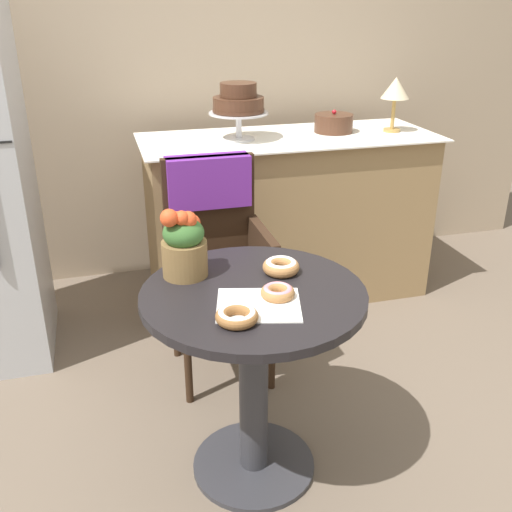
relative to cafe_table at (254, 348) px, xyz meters
name	(u,v)px	position (x,y,z in m)	size (l,w,h in m)	color
ground_plane	(254,466)	(0.00, 0.00, -0.51)	(8.00, 8.00, 0.00)	#6B5B4C
back_wall	(165,40)	(0.00, 1.85, 0.84)	(4.80, 0.10, 2.70)	tan
cafe_table	(254,348)	(0.00, 0.00, 0.00)	(0.72, 0.72, 0.72)	black
wicker_chair	(214,233)	(0.02, 0.71, 0.13)	(0.42, 0.45, 0.95)	#332114
paper_napkin	(259,305)	(-0.01, -0.10, 0.21)	(0.25, 0.21, 0.00)	white
donut_front	(278,292)	(0.06, -0.06, 0.23)	(0.11, 0.11, 0.04)	#AD7542
donut_mid	(237,315)	(-0.10, -0.17, 0.23)	(0.12, 0.12, 0.04)	#936033
donut_side	(281,266)	(0.12, 0.10, 0.24)	(0.12, 0.12, 0.04)	#AD7542
flower_vase	(184,243)	(-0.19, 0.17, 0.33)	(0.15, 0.15, 0.25)	brown
display_counter	(288,217)	(0.55, 1.30, -0.05)	(1.56, 0.62, 0.90)	#93754C
tiered_cake_stand	(238,103)	(0.28, 1.30, 0.58)	(0.30, 0.30, 0.28)	silver
round_layer_cake	(334,123)	(0.81, 1.34, 0.44)	(0.21, 0.21, 0.12)	#4C2D1E
table_lamp	(395,90)	(1.12, 1.27, 0.61)	(0.15, 0.15, 0.28)	#B28C47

